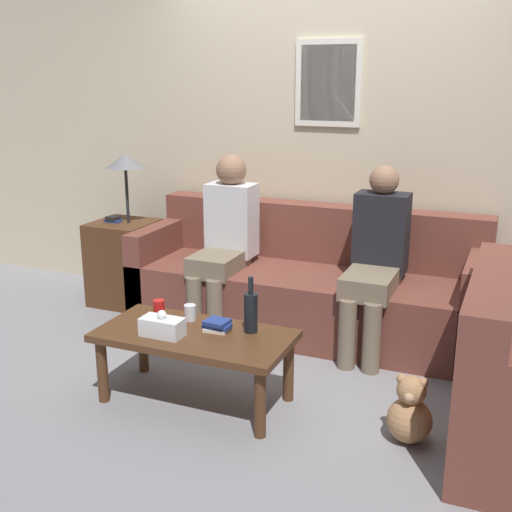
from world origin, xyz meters
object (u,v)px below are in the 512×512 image
Objects in this scene: person_right at (376,255)px; person_left at (225,236)px; wine_bottle at (251,311)px; teddy_bear at (410,413)px; couch_main at (306,287)px; coffee_table at (195,342)px; drinking_glass at (190,313)px.

person_left is at bearing 179.42° from person_right.
person_left is (-0.62, 0.97, 0.14)m from wine_bottle.
wine_bottle is 0.97m from teddy_bear.
couch_main is 1.27m from coffee_table.
wine_bottle is at bearing 25.18° from coffee_table.
person_left is at bearing 103.55° from drinking_glass.
coffee_table is at bearing -72.96° from person_left.
teddy_bear is at bearing -5.55° from wine_bottle.
teddy_bear is (0.89, -0.09, -0.37)m from wine_bottle.
coffee_table is 0.87× the size of person_left.
couch_main is at bearing 15.08° from person_left.
wine_bottle is at bearing -87.09° from couch_main.
drinking_glass is 0.08× the size of person_right.
person_left is at bearing 107.04° from coffee_table.
couch_main is 0.64m from person_right.
person_left reaches higher than drinking_glass.
teddy_bear is (0.95, -1.21, -0.15)m from couch_main.
wine_bottle is (0.28, 0.13, 0.18)m from coffee_table.
coffee_table is 1.19m from person_left.
person_left reaches higher than coffee_table.
wine_bottle is at bearing 174.45° from teddy_bear.
wine_bottle reaches higher than teddy_bear.
couch_main reaches higher than drinking_glass.
person_left is 1.01× the size of person_right.
person_right reaches higher than couch_main.
drinking_glass is 0.07× the size of person_left.
drinking_glass is (-0.11, 0.15, 0.10)m from coffee_table.
person_right is (0.74, 1.09, 0.30)m from coffee_table.
couch_main is 26.69× the size of drinking_glass.
teddy_bear is at bearing -4.90° from drinking_glass.
teddy_bear is (1.17, 0.04, -0.20)m from coffee_table.
person_left is at bearing 144.93° from teddy_bear.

